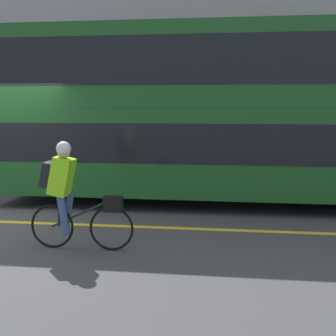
{
  "coord_description": "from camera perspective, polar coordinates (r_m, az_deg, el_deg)",
  "views": [
    {
      "loc": [
        4.52,
        -7.85,
        2.11
      ],
      "look_at": [
        3.41,
        0.12,
        1.0
      ],
      "focal_mm": 50.0,
      "sensor_mm": 36.0,
      "label": 1
    }
  ],
  "objects": [
    {
      "name": "street_sign_post",
      "position": [
        13.42,
        6.68,
        5.64
      ],
      "size": [
        0.36,
        0.09,
        2.66
      ],
      "color": "#59595B",
      "rests_on": "sidewalk_curb"
    },
    {
      "name": "sidewalk_curb",
      "position": [
        14.38,
        -10.47,
        -0.47
      ],
      "size": [
        60.0,
        1.79,
        0.12
      ],
      "color": "gray",
      "rests_on": "ground_plane"
    },
    {
      "name": "bus",
      "position": [
        9.95,
        12.85,
        7.15
      ],
      "size": [
        11.42,
        2.51,
        3.65
      ],
      "color": "black",
      "rests_on": "ground_plane"
    },
    {
      "name": "cyclist_on_bike",
      "position": [
        6.9,
        -11.92,
        -2.8
      ],
      "size": [
        1.54,
        0.32,
        1.58
      ],
      "color": "black",
      "rests_on": "ground_plane"
    },
    {
      "name": "building_facade",
      "position": [
        15.46,
        -9.64,
        17.5
      ],
      "size": [
        60.0,
        0.3,
        9.46
      ],
      "color": "#9E9EA3",
      "rests_on": "ground_plane"
    }
  ]
}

